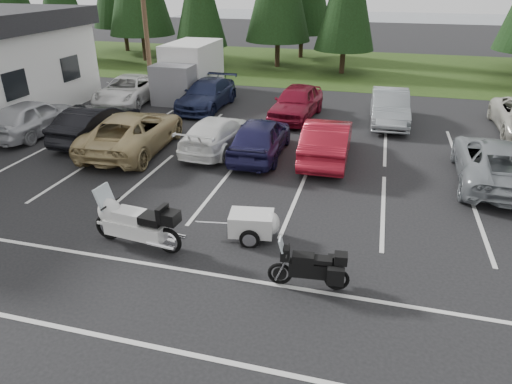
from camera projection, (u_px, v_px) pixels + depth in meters
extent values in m
plane|color=black|center=(274.00, 211.00, 13.78)|extent=(120.00, 120.00, 0.00)
cube|color=#223912|center=(344.00, 67.00, 34.66)|extent=(80.00, 16.00, 0.01)
cube|color=slate|center=(395.00, 26.00, 60.69)|extent=(70.00, 50.00, 0.02)
cylinder|color=#473321|center=(144.00, 14.00, 24.59)|extent=(0.26, 0.26, 9.00)
cube|color=silver|center=(287.00, 184.00, 15.52)|extent=(32.00, 16.00, 0.01)
cylinder|color=#332316|center=(16.00, 40.00, 39.32)|extent=(0.36, 0.36, 2.50)
cylinder|color=#332316|center=(68.00, 47.00, 36.87)|extent=(0.36, 0.36, 2.16)
cylinder|color=#332316|center=(144.00, 43.00, 36.73)|extent=(0.36, 0.36, 2.78)
cylinder|color=#332316|center=(202.00, 52.00, 34.38)|extent=(0.36, 0.36, 2.11)
cylinder|color=#332316|center=(277.00, 49.00, 34.29)|extent=(0.36, 0.36, 2.62)
cylinder|color=#332316|center=(343.00, 57.00, 32.08)|extent=(0.36, 0.36, 2.26)
cylinder|color=#332316|center=(126.00, 34.00, 41.29)|extent=(0.36, 0.36, 2.88)
cylinder|color=#332316|center=(301.00, 41.00, 38.04)|extent=(0.36, 0.36, 2.71)
imported|color=silver|center=(34.00, 117.00, 19.99)|extent=(2.07, 4.70, 1.57)
imported|color=black|center=(96.00, 123.00, 19.30)|extent=(1.80, 4.68, 1.52)
imported|color=tan|center=(134.00, 131.00, 18.21)|extent=(2.93, 5.79, 1.57)
imported|color=white|center=(218.00, 134.00, 18.33)|extent=(2.24, 4.74, 1.34)
imported|color=#1E1C46|center=(260.00, 137.00, 17.62)|extent=(1.93, 4.58, 1.55)
imported|color=maroon|center=(327.00, 140.00, 17.29)|extent=(1.76, 4.79, 1.57)
imported|color=gray|center=(497.00, 162.00, 15.37)|extent=(2.77, 5.55, 1.51)
imported|color=white|center=(128.00, 90.00, 24.86)|extent=(2.89, 5.40, 1.44)
imported|color=#1B2244|center=(207.00, 94.00, 23.96)|extent=(2.18, 5.04, 1.45)
imported|color=maroon|center=(297.00, 102.00, 22.24)|extent=(2.33, 4.86, 1.60)
imported|color=gray|center=(390.00, 107.00, 21.48)|extent=(1.84, 4.78, 1.55)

